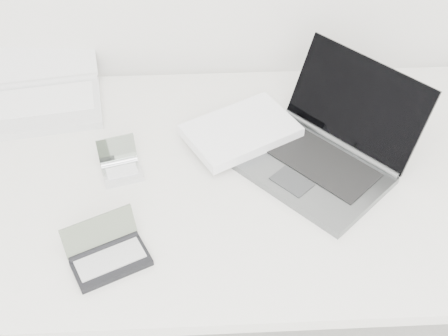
{
  "coord_description": "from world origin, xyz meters",
  "views": [
    {
      "loc": [
        -0.08,
        0.52,
        1.76
      ],
      "look_at": [
        -0.03,
        1.51,
        0.79
      ],
      "focal_mm": 50.0,
      "sensor_mm": 36.0,
      "label": 1
    }
  ],
  "objects_px": {
    "desk": "(236,188)",
    "palmtop_charcoal": "(108,255)",
    "laptop_large": "(294,143)",
    "netbook_open_white": "(44,92)"
  },
  "relations": [
    {
      "from": "desk",
      "to": "palmtop_charcoal",
      "type": "xyz_separation_m",
      "value": [
        -0.28,
        -0.24,
        0.06
      ]
    },
    {
      "from": "desk",
      "to": "palmtop_charcoal",
      "type": "bearing_deg",
      "value": -139.46
    },
    {
      "from": "netbook_open_white",
      "to": "palmtop_charcoal",
      "type": "distance_m",
      "value": 0.58
    },
    {
      "from": "laptop_large",
      "to": "palmtop_charcoal",
      "type": "distance_m",
      "value": 0.51
    },
    {
      "from": "desk",
      "to": "laptop_large",
      "type": "height_order",
      "value": "laptop_large"
    },
    {
      "from": "desk",
      "to": "netbook_open_white",
      "type": "relative_size",
      "value": 3.95
    },
    {
      "from": "laptop_large",
      "to": "netbook_open_white",
      "type": "height_order",
      "value": "laptop_large"
    },
    {
      "from": "palmtop_charcoal",
      "to": "desk",
      "type": "bearing_deg",
      "value": 15.11
    },
    {
      "from": "laptop_large",
      "to": "palmtop_charcoal",
      "type": "bearing_deg",
      "value": -97.78
    },
    {
      "from": "laptop_large",
      "to": "netbook_open_white",
      "type": "relative_size",
      "value": 1.42
    }
  ]
}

